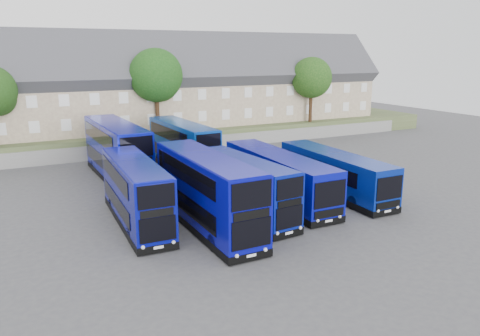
# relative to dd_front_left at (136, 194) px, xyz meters

# --- Properties ---
(ground) EXTENTS (120.00, 120.00, 0.00)m
(ground) POSITION_rel_dd_front_left_xyz_m (6.15, -4.00, -2.01)
(ground) COLOR #444448
(ground) RESTS_ON ground
(retaining_wall) EXTENTS (70.00, 0.40, 1.50)m
(retaining_wall) POSITION_rel_dd_front_left_xyz_m (6.15, 20.00, -1.26)
(retaining_wall) COLOR slate
(retaining_wall) RESTS_ON ground
(earth_bank) EXTENTS (80.00, 20.00, 2.00)m
(earth_bank) POSITION_rel_dd_front_left_xyz_m (6.15, 30.00, -1.01)
(earth_bank) COLOR #46542F
(earth_bank) RESTS_ON ground
(terrace_row) EXTENTS (60.00, 10.40, 11.20)m
(terrace_row) POSITION_rel_dd_front_left_xyz_m (9.15, 26.00, 4.58)
(terrace_row) COLOR gray
(terrace_row) RESTS_ON earth_bank
(dd_front_left) EXTENTS (2.73, 10.41, 4.10)m
(dd_front_left) POSITION_rel_dd_front_left_xyz_m (0.00, 0.00, 0.00)
(dd_front_left) COLOR #070B8A
(dd_front_left) RESTS_ON ground
(dd_front_mid) EXTENTS (2.74, 11.54, 4.57)m
(dd_front_mid) POSITION_rel_dd_front_left_xyz_m (3.78, -2.62, 0.24)
(dd_front_mid) COLOR #080997
(dd_front_mid) RESTS_ON ground
(dd_front_right) EXTENTS (3.05, 9.92, 3.88)m
(dd_front_right) POSITION_rel_dd_front_left_xyz_m (6.89, -1.73, -0.11)
(dd_front_right) COLOR #07158E
(dd_front_right) RESTS_ON ground
(dd_rear_left) EXTENTS (3.19, 12.33, 4.87)m
(dd_rear_left) POSITION_rel_dd_front_left_xyz_m (1.40, 11.54, 0.38)
(dd_rear_left) COLOR #080E97
(dd_rear_left) RESTS_ON ground
(dd_rear_right) EXTENTS (3.07, 11.18, 4.40)m
(dd_rear_right) POSITION_rel_dd_front_left_xyz_m (7.56, 12.01, 0.15)
(dd_rear_right) COLOR #073791
(dd_rear_right) RESTS_ON ground
(coach_east_a) EXTENTS (2.85, 12.73, 3.47)m
(coach_east_a) POSITION_rel_dd_front_left_xyz_m (10.72, 0.32, -0.31)
(coach_east_a) COLOR #080C9D
(coach_east_a) RESTS_ON ground
(coach_east_b) EXTENTS (2.63, 11.84, 3.23)m
(coach_east_b) POSITION_rel_dd_front_left_xyz_m (15.36, -0.41, -0.43)
(coach_east_b) COLOR navy
(coach_east_b) RESTS_ON ground
(tree_mid) EXTENTS (5.76, 5.76, 9.18)m
(tree_mid) POSITION_rel_dd_front_left_xyz_m (8.30, 21.59, 6.05)
(tree_mid) COLOR #382314
(tree_mid) RESTS_ON earth_bank
(tree_east) EXTENTS (5.12, 5.12, 8.16)m
(tree_east) POSITION_rel_dd_front_left_xyz_m (28.30, 21.09, 5.38)
(tree_east) COLOR #382314
(tree_east) RESTS_ON earth_bank
(tree_far) EXTENTS (5.44, 5.44, 8.67)m
(tree_far) POSITION_rel_dd_front_left_xyz_m (34.30, 28.09, 5.72)
(tree_far) COLOR #382314
(tree_far) RESTS_ON earth_bank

